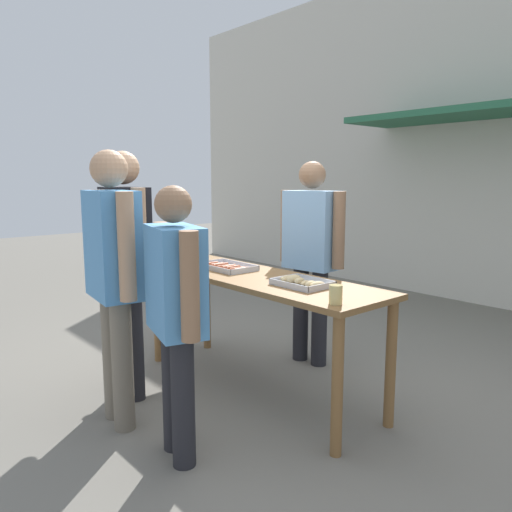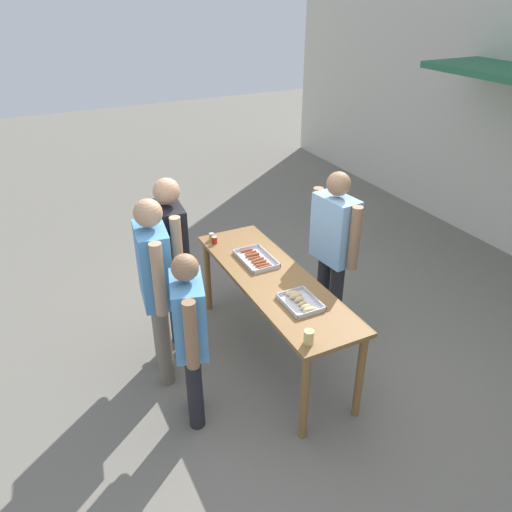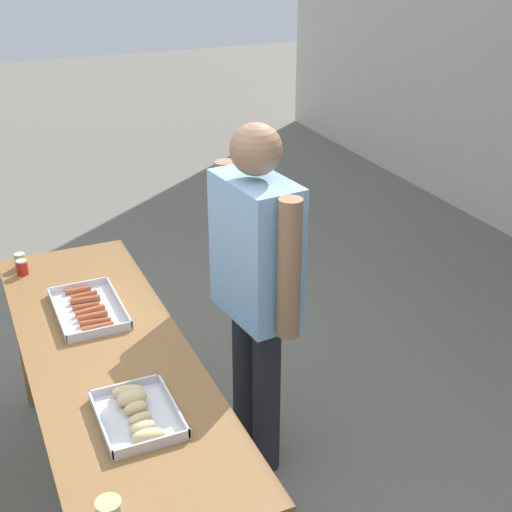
{
  "view_description": "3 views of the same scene",
  "coord_description": "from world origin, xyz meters",
  "px_view_note": "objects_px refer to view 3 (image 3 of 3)",
  "views": [
    {
      "loc": [
        2.81,
        -2.45,
        1.64
      ],
      "look_at": [
        0.0,
        0.0,
        1.06
      ],
      "focal_mm": 35.0,
      "sensor_mm": 36.0,
      "label": 1
    },
    {
      "loc": [
        3.47,
        -1.92,
        3.34
      ],
      "look_at": [
        -0.36,
        -0.0,
        0.96
      ],
      "focal_mm": 35.0,
      "sensor_mm": 36.0,
      "label": 2
    },
    {
      "loc": [
        2.57,
        -0.45,
        2.58
      ],
      "look_at": [
        -0.12,
        0.74,
        1.16
      ],
      "focal_mm": 50.0,
      "sensor_mm": 36.0,
      "label": 3
    }
  ],
  "objects_px": {
    "food_tray_buns": "(137,413)",
    "person_server_behind_table": "(256,275)",
    "condiment_jar_ketchup": "(22,267)",
    "condiment_jar_mustard": "(20,261)",
    "food_tray_sausages": "(89,310)"
  },
  "relations": [
    {
      "from": "food_tray_buns",
      "to": "condiment_jar_mustard",
      "type": "xyz_separation_m",
      "value": [
        -1.45,
        -0.22,
        0.02
      ]
    },
    {
      "from": "food_tray_buns",
      "to": "condiment_jar_ketchup",
      "type": "distance_m",
      "value": 1.38
    },
    {
      "from": "food_tray_sausages",
      "to": "condiment_jar_ketchup",
      "type": "relative_size",
      "value": 6.1
    },
    {
      "from": "food_tray_buns",
      "to": "condiment_jar_ketchup",
      "type": "bearing_deg",
      "value": -170.57
    },
    {
      "from": "condiment_jar_ketchup",
      "to": "condiment_jar_mustard",
      "type": "bearing_deg",
      "value": 178.77
    },
    {
      "from": "food_tray_buns",
      "to": "person_server_behind_table",
      "type": "height_order",
      "value": "person_server_behind_table"
    },
    {
      "from": "food_tray_buns",
      "to": "condiment_jar_mustard",
      "type": "relative_size",
      "value": 4.79
    },
    {
      "from": "condiment_jar_mustard",
      "to": "condiment_jar_ketchup",
      "type": "distance_m",
      "value": 0.08
    },
    {
      "from": "food_tray_sausages",
      "to": "person_server_behind_table",
      "type": "height_order",
      "value": "person_server_behind_table"
    },
    {
      "from": "condiment_jar_ketchup",
      "to": "food_tray_sausages",
      "type": "bearing_deg",
      "value": 23.19
    },
    {
      "from": "food_tray_buns",
      "to": "condiment_jar_mustard",
      "type": "bearing_deg",
      "value": -171.18
    },
    {
      "from": "condiment_jar_mustard",
      "to": "person_server_behind_table",
      "type": "distance_m",
      "value": 1.29
    },
    {
      "from": "condiment_jar_ketchup",
      "to": "person_server_behind_table",
      "type": "bearing_deg",
      "value": 51.65
    },
    {
      "from": "condiment_jar_ketchup",
      "to": "food_tray_buns",
      "type": "bearing_deg",
      "value": 9.43
    },
    {
      "from": "food_tray_sausages",
      "to": "food_tray_buns",
      "type": "xyz_separation_m",
      "value": [
        0.84,
        0.0,
        0.01
      ]
    }
  ]
}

